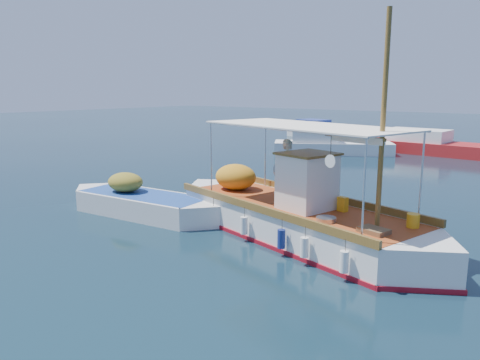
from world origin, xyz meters
The scene contains 6 objects.
ground centered at (0.00, 0.00, 0.00)m, with size 160.00×160.00×0.00m, color black.
fishing_caique centered at (0.38, 0.06, 0.56)m, with size 10.07×4.62×6.34m.
dinghy centered at (-5.04, -1.04, 0.34)m, with size 6.55×2.30×1.61m.
bg_boat_nw centered at (-7.05, 17.07, 0.49)m, with size 7.90×6.08×1.80m.
bg_boat_n centered at (-1.39, 21.31, 0.49)m, with size 10.31×3.56×1.80m.
bg_boat_far_w centered at (-12.65, 26.21, 0.49)m, with size 6.79×3.82×1.80m.
Camera 1 is at (7.33, -11.51, 4.30)m, focal length 35.00 mm.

